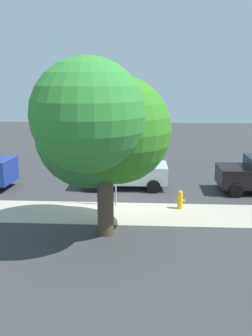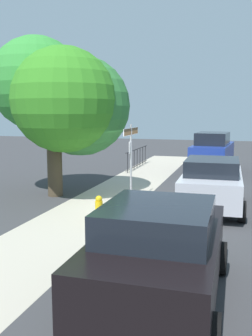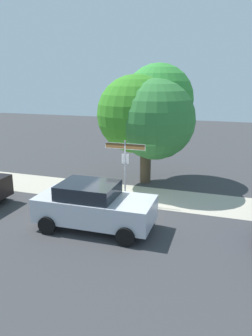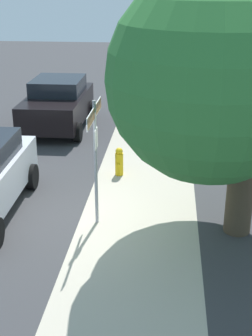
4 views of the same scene
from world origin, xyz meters
name	(u,v)px [view 2 (image 2 of 4)]	position (x,y,z in m)	size (l,w,h in m)	color
ground_plane	(141,203)	(0.00, 0.00, 0.00)	(60.00, 60.00, 0.00)	#38383A
sidewalk_strip	(123,189)	(2.00, 1.30, 0.00)	(24.00, 2.60, 0.00)	#B4AA97
street_sign	(131,145)	(0.07, 0.40, 2.00)	(1.77, 0.07, 2.74)	#9EA0A5
shade_tree	(62,97)	(0.32, 3.11, 3.69)	(4.77, 5.31, 6.00)	#4B3E2C
car_black	(160,251)	(-6.71, -2.00, 0.88)	(4.09, 2.15, 1.73)	black
car_silver	(212,183)	(-0.16, -2.41, 0.86)	(4.22, 2.14, 1.68)	silver
car_blue	(213,153)	(7.50, -1.93, 1.04)	(4.59, 2.23, 2.10)	navy
iron_fence	(137,158)	(8.12, 2.30, 0.56)	(4.54, 0.04, 1.07)	black
fire_hydrant	(99,209)	(-2.63, 0.60, 0.38)	(0.42, 0.22, 0.78)	yellow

